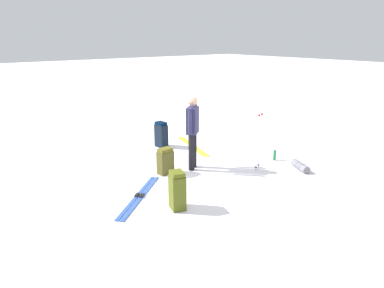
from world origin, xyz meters
name	(u,v)px	position (x,y,z in m)	size (l,w,h in m)	color
ground_plane	(192,174)	(0.00, 0.00, 0.00)	(80.00, 80.00, 0.00)	white
skier_standing	(193,129)	(-0.21, -0.25, 0.95)	(0.47, 0.38, 1.70)	black
ski_pair_near	(139,196)	(1.50, 0.27, 0.01)	(1.57, 1.32, 0.05)	#2F54A8
ski_pair_far	(193,146)	(-1.24, -1.54, 0.01)	(0.68, 1.88, 0.05)	gold
backpack_large_dark	(177,191)	(1.20, 1.09, 0.35)	(0.32, 0.36, 0.71)	#4C5518
backpack_bright	(165,161)	(0.45, -0.38, 0.29)	(0.35, 0.24, 0.59)	#47441A
backpack_small_spare	(161,135)	(-0.54, -2.06, 0.35)	(0.25, 0.35, 0.71)	black
ski_poles_planted_near	(259,139)	(-1.39, 0.69, 0.73)	(0.21, 0.11, 1.31)	#B3B3C4
sleeping_mat_rolled	(300,166)	(-2.10, 1.37, 0.09)	(0.18, 0.18, 0.55)	slate
thermos_bottle	(275,155)	(-2.15, 0.59, 0.13)	(0.07, 0.07, 0.26)	#176D34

